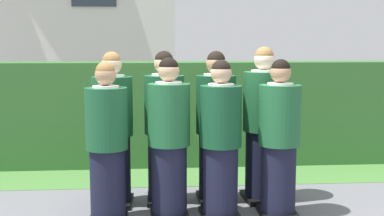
{
  "coord_description": "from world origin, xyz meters",
  "views": [
    {
      "loc": [
        -0.39,
        -4.71,
        1.68
      ],
      "look_at": [
        0.0,
        0.25,
        1.05
      ],
      "focal_mm": 46.56,
      "sensor_mm": 36.0,
      "label": 1
    }
  ],
  "objects_px": {
    "student_rear_row_0": "(113,133)",
    "student_rear_row_2": "(216,131)",
    "student_rear_row_3": "(263,128)",
    "student_front_row_1": "(169,143)",
    "student_front_row_2": "(221,144)",
    "student_front_row_3": "(279,143)",
    "student_front_row_0": "(107,146)",
    "student_rear_row_1": "(164,131)"
  },
  "relations": [
    {
      "from": "student_front_row_0",
      "to": "student_rear_row_1",
      "type": "relative_size",
      "value": 0.94
    },
    {
      "from": "student_front_row_3",
      "to": "student_rear_row_2",
      "type": "relative_size",
      "value": 0.96
    },
    {
      "from": "student_rear_row_1",
      "to": "student_rear_row_3",
      "type": "distance_m",
      "value": 1.06
    },
    {
      "from": "student_front_row_0",
      "to": "student_front_row_2",
      "type": "xyz_separation_m",
      "value": [
        1.09,
        0.01,
        0.01
      ]
    },
    {
      "from": "student_front_row_0",
      "to": "student_front_row_2",
      "type": "distance_m",
      "value": 1.09
    },
    {
      "from": "student_front_row_0",
      "to": "student_front_row_1",
      "type": "distance_m",
      "value": 0.59
    },
    {
      "from": "student_rear_row_2",
      "to": "student_front_row_0",
      "type": "bearing_deg",
      "value": -154.25
    },
    {
      "from": "student_front_row_2",
      "to": "student_rear_row_1",
      "type": "height_order",
      "value": "student_rear_row_1"
    },
    {
      "from": "student_front_row_0",
      "to": "student_front_row_3",
      "type": "height_order",
      "value": "student_front_row_3"
    },
    {
      "from": "student_front_row_3",
      "to": "student_rear_row_0",
      "type": "height_order",
      "value": "student_rear_row_0"
    },
    {
      "from": "student_front_row_3",
      "to": "student_front_row_0",
      "type": "bearing_deg",
      "value": -179.55
    },
    {
      "from": "student_front_row_0",
      "to": "student_rear_row_1",
      "type": "bearing_deg",
      "value": 44.7
    },
    {
      "from": "student_front_row_1",
      "to": "student_rear_row_3",
      "type": "height_order",
      "value": "student_rear_row_3"
    },
    {
      "from": "student_rear_row_0",
      "to": "student_rear_row_2",
      "type": "height_order",
      "value": "student_rear_row_2"
    },
    {
      "from": "student_front_row_1",
      "to": "student_rear_row_1",
      "type": "relative_size",
      "value": 0.96
    },
    {
      "from": "student_rear_row_1",
      "to": "student_rear_row_3",
      "type": "xyz_separation_m",
      "value": [
        1.06,
        -0.03,
        0.02
      ]
    },
    {
      "from": "student_front_row_2",
      "to": "student_front_row_0",
      "type": "bearing_deg",
      "value": -179.62
    },
    {
      "from": "student_rear_row_2",
      "to": "student_rear_row_3",
      "type": "xyz_separation_m",
      "value": [
        0.51,
        -0.01,
        0.02
      ]
    },
    {
      "from": "student_rear_row_0",
      "to": "student_rear_row_2",
      "type": "distance_m",
      "value": 1.09
    },
    {
      "from": "student_rear_row_0",
      "to": "student_front_row_3",
      "type": "bearing_deg",
      "value": -16.45
    },
    {
      "from": "student_front_row_3",
      "to": "student_rear_row_2",
      "type": "xyz_separation_m",
      "value": [
        -0.56,
        0.52,
        0.04
      ]
    },
    {
      "from": "student_rear_row_0",
      "to": "student_rear_row_3",
      "type": "bearing_deg",
      "value": 0.97
    },
    {
      "from": "student_front_row_1",
      "to": "student_front_row_2",
      "type": "bearing_deg",
      "value": -5.73
    },
    {
      "from": "student_front_row_2",
      "to": "student_rear_row_2",
      "type": "bearing_deg",
      "value": 87.99
    },
    {
      "from": "student_rear_row_0",
      "to": "student_rear_row_2",
      "type": "bearing_deg",
      "value": 1.79
    },
    {
      "from": "student_front_row_1",
      "to": "student_front_row_3",
      "type": "xyz_separation_m",
      "value": [
        1.07,
        -0.04,
        -0.01
      ]
    },
    {
      "from": "student_front_row_0",
      "to": "student_front_row_2",
      "type": "relative_size",
      "value": 0.99
    },
    {
      "from": "student_front_row_1",
      "to": "student_rear_row_1",
      "type": "height_order",
      "value": "student_rear_row_1"
    },
    {
      "from": "student_front_row_3",
      "to": "student_rear_row_1",
      "type": "bearing_deg",
      "value": 154.03
    },
    {
      "from": "student_front_row_0",
      "to": "student_front_row_1",
      "type": "relative_size",
      "value": 0.98
    },
    {
      "from": "student_front_row_0",
      "to": "student_rear_row_2",
      "type": "distance_m",
      "value": 1.23
    },
    {
      "from": "student_rear_row_0",
      "to": "student_rear_row_2",
      "type": "relative_size",
      "value": 1.0
    },
    {
      "from": "student_rear_row_0",
      "to": "student_front_row_2",
      "type": "bearing_deg",
      "value": -24.71
    },
    {
      "from": "student_front_row_0",
      "to": "student_rear_row_3",
      "type": "xyz_separation_m",
      "value": [
        1.61,
        0.53,
        0.07
      ]
    },
    {
      "from": "student_front_row_0",
      "to": "student_front_row_3",
      "type": "xyz_separation_m",
      "value": [
        1.66,
        0.01,
        0.01
      ]
    },
    {
      "from": "student_front_row_0",
      "to": "student_rear_row_1",
      "type": "xyz_separation_m",
      "value": [
        0.56,
        0.55,
        0.04
      ]
    },
    {
      "from": "student_front_row_1",
      "to": "student_rear_row_0",
      "type": "distance_m",
      "value": 0.72
    },
    {
      "from": "student_front_row_1",
      "to": "student_rear_row_2",
      "type": "relative_size",
      "value": 0.97
    },
    {
      "from": "student_rear_row_1",
      "to": "student_rear_row_3",
      "type": "height_order",
      "value": "student_rear_row_3"
    },
    {
      "from": "student_rear_row_3",
      "to": "student_front_row_1",
      "type": "bearing_deg",
      "value": -155.44
    },
    {
      "from": "student_front_row_1",
      "to": "student_rear_row_2",
      "type": "xyz_separation_m",
      "value": [
        0.51,
        0.48,
        0.03
      ]
    },
    {
      "from": "student_front_row_2",
      "to": "student_rear_row_1",
      "type": "relative_size",
      "value": 0.95
    }
  ]
}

